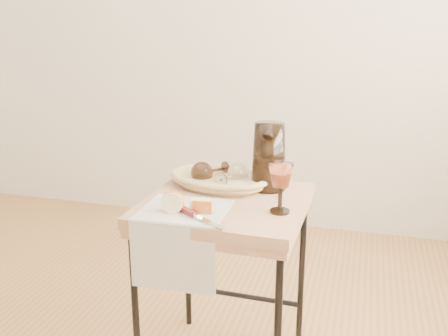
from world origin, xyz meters
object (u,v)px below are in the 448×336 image
(pitcher, at_px, (269,156))
(wine_goblet, at_px, (280,188))
(side_table, at_px, (225,288))
(bread_basket, at_px, (219,181))
(goblet_lying_a, at_px, (212,171))
(table_knife, at_px, (199,217))
(apple_half, at_px, (173,201))
(goblet_lying_b, at_px, (231,176))
(tea_towel, at_px, (185,210))

(pitcher, relative_size, wine_goblet, 1.73)
(side_table, height_order, bread_basket, bread_basket)
(goblet_lying_a, height_order, table_knife, goblet_lying_a)
(goblet_lying_a, bearing_deg, wine_goblet, 95.24)
(wine_goblet, xyz_separation_m, apple_half, (-0.33, -0.10, -0.04))
(goblet_lying_b, height_order, apple_half, goblet_lying_b)
(goblet_lying_b, distance_m, wine_goblet, 0.28)
(tea_towel, distance_m, goblet_lying_b, 0.27)
(bread_basket, bearing_deg, wine_goblet, -26.73)
(bread_basket, xyz_separation_m, goblet_lying_a, (-0.03, 0.02, 0.03))
(tea_towel, distance_m, table_knife, 0.10)
(tea_towel, height_order, goblet_lying_b, goblet_lying_b)
(wine_goblet, bearing_deg, bread_basket, 142.71)
(table_knife, bearing_deg, goblet_lying_b, 121.06)
(side_table, bearing_deg, table_knife, -96.70)
(side_table, height_order, wine_goblet, wine_goblet)
(pitcher, bearing_deg, tea_towel, -117.31)
(side_table, relative_size, apple_half, 9.01)
(bread_basket, height_order, wine_goblet, wine_goblet)
(goblet_lying_a, height_order, goblet_lying_b, goblet_lying_a)
(side_table, distance_m, pitcher, 0.51)
(goblet_lying_a, distance_m, pitcher, 0.23)
(goblet_lying_a, bearing_deg, bread_basket, 104.97)
(side_table, xyz_separation_m, wine_goblet, (0.20, -0.07, 0.43))
(tea_towel, height_order, wine_goblet, wine_goblet)
(goblet_lying_b, bearing_deg, table_knife, -160.48)
(side_table, bearing_deg, bread_basket, 115.72)
(goblet_lying_b, xyz_separation_m, table_knife, (-0.01, -0.32, -0.04))
(goblet_lying_a, xyz_separation_m, wine_goblet, (0.30, -0.22, 0.03))
(tea_towel, relative_size, wine_goblet, 1.67)
(side_table, relative_size, goblet_lying_a, 5.12)
(wine_goblet, bearing_deg, side_table, 160.40)
(side_table, distance_m, bread_basket, 0.40)
(bread_basket, relative_size, goblet_lying_b, 2.72)
(goblet_lying_a, xyz_separation_m, apple_half, (-0.03, -0.32, -0.01))
(table_knife, bearing_deg, side_table, 116.76)
(tea_towel, relative_size, bread_basket, 0.81)
(side_table, xyz_separation_m, table_knife, (-0.03, -0.21, 0.36))
(tea_towel, xyz_separation_m, pitcher, (0.22, 0.30, 0.12))
(side_table, distance_m, goblet_lying_a, 0.44)
(tea_towel, bearing_deg, goblet_lying_b, 69.28)
(side_table, xyz_separation_m, tea_towel, (-0.10, -0.14, 0.35))
(tea_towel, relative_size, goblet_lying_b, 2.20)
(tea_towel, xyz_separation_m, goblet_lying_b, (0.09, 0.25, 0.05))
(goblet_lying_a, bearing_deg, apple_half, 35.69)
(tea_towel, distance_m, goblet_lying_a, 0.29)
(goblet_lying_b, relative_size, table_knife, 0.60)
(side_table, distance_m, table_knife, 0.42)
(side_table, height_order, apple_half, apple_half)
(side_table, relative_size, bread_basket, 2.02)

